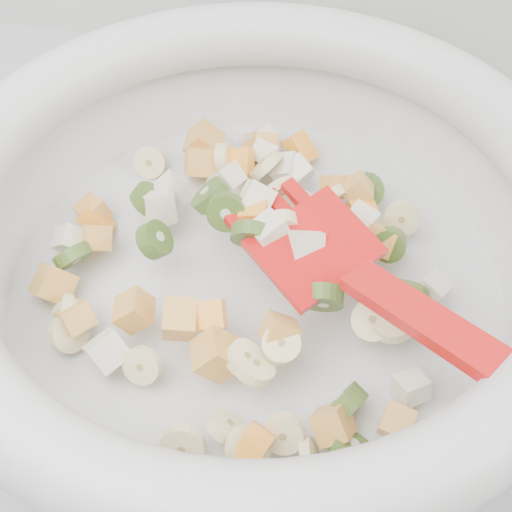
# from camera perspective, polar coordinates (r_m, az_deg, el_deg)

# --- Properties ---
(mixing_bowl) EXTENTS (0.46, 0.43, 0.13)m
(mixing_bowl) POSITION_cam_1_polar(r_m,az_deg,el_deg) (0.50, 0.03, 1.16)
(mixing_bowl) COLOR silver
(mixing_bowl) RESTS_ON counter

